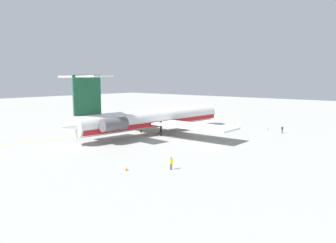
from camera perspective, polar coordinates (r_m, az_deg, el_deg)
name	(u,v)px	position (r m, az deg, el deg)	size (l,w,h in m)	color
ground	(104,130)	(79.77, -11.55, -1.54)	(300.64, 300.64, 0.00)	#9E9E99
main_jetliner	(151,118)	(72.33, -3.14, 0.58)	(45.95, 40.68, 13.38)	white
ground_crew_near_nose	(171,162)	(44.42, 0.57, -7.27)	(0.41, 0.29, 1.83)	black
ground_crew_near_tail	(282,129)	(77.99, 19.97, -1.22)	(0.29, 0.46, 1.80)	black
ground_crew_portside	(179,115)	(101.29, 1.97, 1.17)	(0.41, 0.27, 1.67)	black
safety_cone_nose	(126,169)	(44.55, -7.53, -8.47)	(0.40, 0.40, 0.55)	#EA590F
safety_cone_wingtip	(268,128)	(82.94, 17.62, -1.21)	(0.40, 0.40, 0.55)	#EA590F
taxiway_centreline	(129,129)	(80.01, -7.10, -1.41)	(102.29, 0.36, 0.01)	gold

